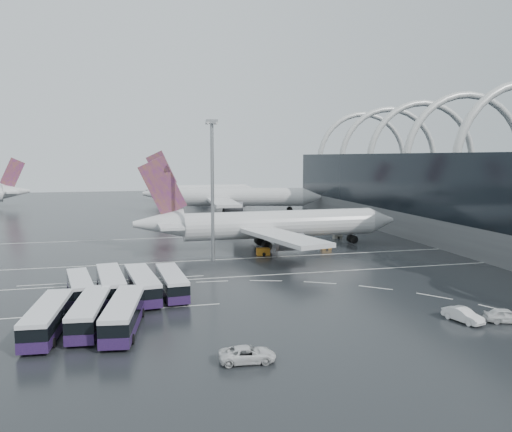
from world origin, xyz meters
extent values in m
plane|color=black|center=(0.00, 0.00, 0.00)|extent=(420.00, 420.00, 0.00)
cube|color=#57595C|center=(62.00, 20.00, 3.00)|extent=(42.00, 160.00, 6.00)
cube|color=black|center=(62.00, 20.00, 13.00)|extent=(42.00, 160.00, 14.00)
torus|color=silver|center=(58.00, 28.00, 18.00)|extent=(33.80, 1.80, 33.80)
torus|color=silver|center=(58.00, 47.00, 18.00)|extent=(33.80, 1.80, 33.80)
torus|color=silver|center=(58.00, 66.00, 18.00)|extent=(33.80, 1.80, 33.80)
torus|color=silver|center=(58.00, 85.00, 18.00)|extent=(33.80, 1.80, 33.80)
cube|color=white|center=(0.00, -2.00, 0.01)|extent=(120.00, 0.25, 0.01)
cube|color=white|center=(0.00, 12.00, 0.01)|extent=(120.00, 0.25, 0.01)
cube|color=white|center=(0.00, 40.00, 0.01)|extent=(120.00, 0.25, 0.01)
cube|color=white|center=(-24.00, -16.00, 0.01)|extent=(28.00, 0.25, 0.01)
cube|color=white|center=(-24.00, 0.00, 0.01)|extent=(28.00, 0.25, 0.01)
cylinder|color=silver|center=(9.37, 21.55, 5.03)|extent=(41.36, 6.99, 5.72)
cone|color=silver|center=(32.92, 22.27, 5.03)|extent=(6.09, 5.90, 5.72)
cone|color=silver|center=(-16.15, 20.76, 6.02)|extent=(10.04, 6.02, 5.72)
cube|color=#5B1B72|center=(-15.17, 20.79, 13.32)|extent=(9.52, 0.88, 12.13)
cube|color=silver|center=(-14.18, 20.82, 6.02)|extent=(4.99, 17.89, 0.49)
cube|color=silver|center=(5.81, 9.10, 4.44)|extent=(12.58, 25.60, 0.79)
cube|color=silver|center=(5.05, 33.75, 4.44)|extent=(11.18, 25.50, 0.79)
cylinder|color=slate|center=(8.66, 12.64, 2.66)|extent=(5.53, 3.52, 3.35)
cylinder|color=slate|center=(8.11, 30.39, 2.66)|extent=(5.53, 3.52, 3.35)
cube|color=black|center=(5.43, 21.43, 1.09)|extent=(12.03, 6.68, 2.17)
cylinder|color=silver|center=(13.73, 87.80, 5.53)|extent=(43.97, 16.59, 6.29)
cone|color=silver|center=(38.12, 81.79, 5.53)|extent=(7.83, 7.67, 6.29)
cone|color=silver|center=(-12.77, 94.34, 6.62)|extent=(12.04, 8.71, 6.29)
cube|color=#5B1B72|center=(-11.72, 94.08, 14.64)|extent=(10.30, 3.14, 13.34)
cube|color=silver|center=(-10.66, 93.82, 6.62)|extent=(9.42, 20.13, 0.54)
cube|color=silver|center=(6.27, 75.68, 4.88)|extent=(8.47, 27.35, 0.87)
cube|color=silver|center=(12.77, 102.01, 4.88)|extent=(18.66, 27.72, 0.87)
cylinder|color=slate|center=(10.34, 78.59, 2.93)|extent=(6.68, 5.01, 3.69)
cylinder|color=slate|center=(15.02, 97.54, 2.93)|extent=(6.68, 5.01, 3.69)
cube|color=black|center=(9.52, 88.84, 1.19)|extent=(14.30, 9.86, 2.39)
cylinder|color=silver|center=(9.56, 137.22, 4.50)|extent=(34.41, 6.08, 5.11)
cone|color=silver|center=(29.33, 137.78, 4.50)|extent=(5.43, 5.26, 5.11)
cone|color=silver|center=(-11.98, 136.61, 5.38)|extent=(8.96, 5.36, 5.11)
cube|color=#5B1B72|center=(-11.10, 136.64, 11.90)|extent=(8.50, 0.77, 10.84)
cube|color=silver|center=(-10.22, 136.66, 5.38)|extent=(4.41, 15.98, 0.44)
cube|color=silver|center=(6.34, 126.11, 3.97)|extent=(11.19, 22.87, 0.71)
cube|color=silver|center=(5.72, 148.14, 3.97)|extent=(10.04, 22.79, 0.71)
cylinder|color=slate|center=(8.90, 129.27, 2.38)|extent=(4.93, 3.13, 3.00)
cylinder|color=slate|center=(8.45, 145.13, 2.38)|extent=(4.93, 3.13, 3.00)
cube|color=black|center=(6.03, 137.12, 0.97)|extent=(10.74, 5.94, 1.94)
cone|color=silver|center=(-65.29, 129.29, 5.88)|extent=(10.91, 8.31, 5.59)
cube|color=#5B1B72|center=(-66.21, 128.99, 13.02)|extent=(9.01, 3.44, 11.86)
cube|color=silver|center=(-67.13, 128.69, 5.88)|extent=(9.52, 17.85, 0.48)
cube|color=#20123A|center=(-28.03, -9.13, 0.84)|extent=(4.80, 12.42, 1.03)
cube|color=black|center=(-28.03, -9.13, 1.96)|extent=(4.81, 12.19, 1.21)
cube|color=silver|center=(-28.03, -9.13, 2.78)|extent=(4.80, 12.42, 0.42)
cylinder|color=black|center=(-26.07, -12.72, 0.47)|extent=(0.49, 0.98, 0.93)
cylinder|color=black|center=(-28.63, -13.18, 0.47)|extent=(0.49, 0.98, 0.93)
cylinder|color=black|center=(-27.43, -5.08, 0.47)|extent=(0.49, 0.98, 0.93)
cylinder|color=black|center=(-29.99, -5.53, 0.47)|extent=(0.49, 0.98, 0.93)
cube|color=#20123A|center=(-23.98, -9.27, 0.94)|extent=(4.71, 13.88, 1.15)
cube|color=black|center=(-23.98, -9.27, 2.20)|extent=(4.74, 13.62, 1.36)
cube|color=silver|center=(-23.98, -9.27, 3.12)|extent=(4.71, 13.88, 0.47)
cylinder|color=black|center=(-21.99, -13.41, 0.52)|extent=(0.49, 1.08, 1.05)
cylinder|color=black|center=(-24.88, -13.78, 0.52)|extent=(0.49, 1.08, 1.05)
cylinder|color=black|center=(-23.07, -4.77, 0.52)|extent=(0.49, 1.08, 1.05)
cylinder|color=black|center=(-25.97, -5.13, 0.52)|extent=(0.49, 1.08, 1.05)
cube|color=#20123A|center=(-19.81, -10.69, 0.95)|extent=(4.90, 14.01, 1.16)
cube|color=black|center=(-19.81, -10.69, 2.22)|extent=(4.92, 13.74, 1.37)
cube|color=silver|center=(-19.81, -10.69, 3.14)|extent=(4.90, 14.01, 0.47)
cylinder|color=black|center=(-17.76, -14.84, 0.53)|extent=(0.51, 1.10, 1.06)
cylinder|color=black|center=(-20.67, -15.24, 0.53)|extent=(0.51, 1.10, 1.06)
cylinder|color=black|center=(-18.95, -6.14, 0.53)|extent=(0.51, 1.10, 1.06)
cylinder|color=black|center=(-21.86, -6.54, 0.53)|extent=(0.51, 1.10, 1.06)
cube|color=#20123A|center=(-15.76, -10.01, 0.90)|extent=(3.90, 13.13, 1.09)
cube|color=black|center=(-15.76, -10.01, 2.09)|extent=(3.94, 12.87, 1.29)
cube|color=silver|center=(-15.76, -10.01, 2.96)|extent=(3.90, 13.13, 0.45)
cylinder|color=black|center=(-14.05, -14.03, 0.50)|extent=(0.43, 1.02, 1.00)
cylinder|color=black|center=(-16.82, -14.25, 0.50)|extent=(0.43, 1.02, 1.00)
cylinder|color=black|center=(-14.71, -5.78, 0.50)|extent=(0.43, 1.02, 1.00)
cylinder|color=black|center=(-17.47, -5.99, 0.50)|extent=(0.43, 1.02, 1.00)
cube|color=#20123A|center=(-29.93, -22.74, 0.92)|extent=(3.84, 13.44, 1.12)
cube|color=black|center=(-29.93, -22.74, 2.14)|extent=(3.89, 13.18, 1.33)
cube|color=silver|center=(-29.93, -22.74, 3.04)|extent=(3.84, 13.44, 0.46)
cylinder|color=black|center=(-28.80, -27.07, 0.51)|extent=(0.42, 1.04, 1.02)
cylinder|color=black|center=(-31.64, -26.88, 0.51)|extent=(0.42, 1.04, 1.02)
cylinder|color=black|center=(-28.23, -18.60, 0.51)|extent=(0.42, 1.04, 1.02)
cylinder|color=black|center=(-31.07, -18.41, 0.51)|extent=(0.42, 1.04, 1.02)
cube|color=#20123A|center=(-25.65, -21.66, 0.91)|extent=(4.08, 13.32, 1.11)
cube|color=black|center=(-25.65, -21.66, 2.12)|extent=(4.12, 13.07, 1.31)
cube|color=silver|center=(-25.65, -21.66, 3.00)|extent=(4.08, 13.32, 0.45)
cylinder|color=black|center=(-24.63, -25.97, 0.50)|extent=(0.44, 1.04, 1.01)
cylinder|color=black|center=(-27.42, -25.72, 0.50)|extent=(0.44, 1.04, 1.01)
cylinder|color=black|center=(-23.88, -17.61, 0.50)|extent=(0.44, 1.04, 1.01)
cylinder|color=black|center=(-26.68, -17.36, 0.50)|extent=(0.44, 1.04, 1.01)
cube|color=#20123A|center=(-21.93, -23.35, 0.95)|extent=(4.80, 13.95, 1.16)
cube|color=black|center=(-21.93, -23.35, 2.21)|extent=(4.82, 13.69, 1.37)
cube|color=silver|center=(-21.93, -23.35, 3.13)|extent=(4.80, 13.95, 0.47)
cylinder|color=black|center=(-21.05, -27.88, 0.53)|extent=(0.50, 1.09, 1.05)
cylinder|color=black|center=(-23.95, -27.50, 0.53)|extent=(0.50, 1.09, 1.05)
cylinder|color=black|center=(-19.91, -19.20, 0.53)|extent=(0.50, 1.09, 1.05)
cylinder|color=black|center=(-22.81, -18.82, 0.53)|extent=(0.50, 1.09, 1.05)
imported|color=silver|center=(-10.48, -35.07, 0.75)|extent=(5.56, 2.88, 1.50)
imported|color=silver|center=(21.24, -31.13, 0.83)|extent=(5.22, 3.52, 1.65)
imported|color=silver|center=(16.52, -29.72, 0.81)|extent=(2.98, 5.22, 1.63)
cylinder|color=gray|center=(-6.64, 11.69, 12.60)|extent=(0.63, 0.63, 25.20)
cube|color=gray|center=(-6.64, 11.69, 25.47)|extent=(1.98, 1.98, 0.72)
cube|color=silver|center=(-6.64, 11.69, 25.20)|extent=(1.80, 1.80, 0.36)
cube|color=#B46D18|center=(18.17, 17.80, 0.57)|extent=(2.08, 1.23, 1.13)
cube|color=slate|center=(25.75, 29.64, 0.55)|extent=(2.02, 1.19, 1.10)
cube|color=#B46D18|center=(3.68, 14.40, 0.68)|extent=(2.49, 1.47, 1.36)
cube|color=#B46D18|center=(12.22, 32.01, 0.52)|extent=(1.92, 1.13, 1.05)
camera|label=1|loc=(-20.20, -78.93, 19.20)|focal=35.00mm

